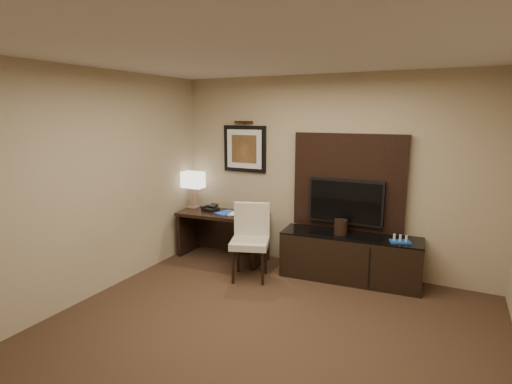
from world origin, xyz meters
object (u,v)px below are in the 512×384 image
Objects in this scene: tv at (346,201)px; desk_chair at (250,242)px; water_bottle at (249,208)px; credenza at (350,257)px; ice_bucket at (341,227)px; desk_phone at (210,208)px; minibar_tray at (400,239)px; table_lamp at (193,188)px; desk at (223,235)px.

tv reaches higher than desk_chair.
water_bottle is (-0.31, 0.56, 0.30)m from desk_chair.
desk_chair reaches higher than credenza.
credenza is at bearing -53.97° from tv.
ice_bucket is (1.38, -0.03, -0.10)m from water_bottle.
credenza is at bearing 8.29° from desk_phone.
desk_chair is at bearing -145.83° from tv.
desk_chair reaches higher than minibar_tray.
tv reaches higher than credenza.
credenza is 2.89× the size of table_lamp.
desk is 1.33× the size of tv.
tv is 1.61× the size of table_lamp.
tv is 5.09× the size of water_bottle.
water_bottle is 2.13m from minibar_tray.
credenza is (1.93, 0.04, -0.05)m from desk.
desk is at bearing 177.14° from credenza.
desk_chair is 1.11m from desk_phone.
tv is 2.05m from desk_phone.
table_lamp is (-1.32, 0.60, 0.52)m from desk_chair.
desk_chair is at bearing -39.98° from desk.
water_bottle is (-1.38, -0.16, -0.21)m from tv.
table_lamp is at bearing 174.70° from credenza.
minibar_tray is (3.13, -0.09, -0.36)m from table_lamp.
desk is at bearing -179.27° from ice_bucket.
table_lamp is 0.46m from desk_phone.
desk_phone is (-0.22, 0.02, 0.41)m from desk.
table_lamp is at bearing 175.71° from desk_phone.
table_lamp is at bearing -177.04° from tv.
minibar_tray is (2.13, -0.05, -0.15)m from water_bottle.
desk_phone is (-2.15, -0.03, 0.46)m from credenza.
tv is (1.80, 0.22, 0.66)m from desk.
credenza is at bearing -1.13° from table_lamp.
desk is 2.14× the size of table_lamp.
minibar_tray is at bearing -7.84° from credenza.
minibar_tray is (1.82, 0.52, 0.15)m from desk_chair.
ice_bucket is 0.81× the size of minibar_tray.
credenza is 9.23× the size of ice_bucket.
credenza is 0.74m from tv.
table_lamp is 3.17× the size of water_bottle.
water_bottle is at bearing 2.46° from desk.
ice_bucket reaches higher than desk.
credenza is 1.79× the size of tv.
table_lamp is 2.61× the size of minibar_tray.
desk_phone is (0.37, -0.08, -0.26)m from table_lamp.
minibar_tray is (0.74, -0.21, -0.36)m from tv.
table_lamp reaches higher than desk_phone.
desk_phone reaches higher than desk.
desk_chair is at bearing -24.65° from table_lamp.
tv is 5.15× the size of ice_bucket.
desk_chair reaches higher than ice_bucket.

